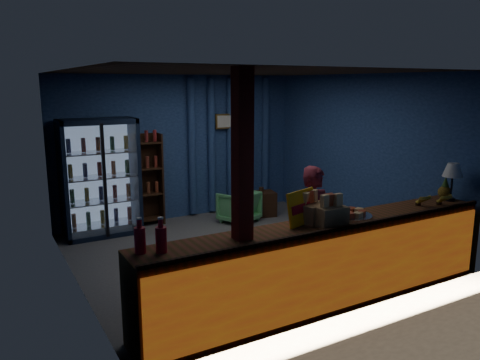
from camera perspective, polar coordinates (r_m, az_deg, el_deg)
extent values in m
plane|color=#515154|center=(6.99, -0.01, -8.79)|extent=(4.60, 4.60, 0.00)
plane|color=navy|center=(8.61, -7.26, 3.95)|extent=(4.60, 0.00, 4.60)
plane|color=navy|center=(4.89, 12.81, -2.12)|extent=(4.60, 0.00, 4.60)
plane|color=navy|center=(5.88, -19.90, -0.23)|extent=(0.00, 4.40, 4.40)
plane|color=navy|center=(8.02, 14.47, 3.11)|extent=(0.00, 4.40, 4.40)
plane|color=#472D19|center=(6.55, -0.01, 13.05)|extent=(4.60, 4.60, 0.00)
cube|color=brown|center=(5.36, 10.22, -10.07)|extent=(4.40, 0.55, 0.95)
cube|color=red|center=(5.15, 12.31, -11.04)|extent=(4.35, 0.02, 0.81)
cube|color=#3B1E13|center=(5.00, 12.41, -5.73)|extent=(4.40, 0.04, 0.04)
cube|color=maroon|center=(4.52, 0.29, -2.96)|extent=(0.16, 0.16, 2.60)
cube|color=black|center=(8.13, -17.13, 0.57)|extent=(1.20, 0.06, 1.90)
cube|color=black|center=(7.77, -20.78, -0.17)|extent=(0.06, 0.60, 1.90)
cube|color=black|center=(8.01, -12.73, 0.65)|extent=(0.06, 0.60, 1.90)
cube|color=black|center=(7.75, -17.09, 6.85)|extent=(1.20, 0.60, 0.08)
cube|color=black|center=(8.09, -16.32, -6.08)|extent=(1.20, 0.60, 0.08)
cube|color=#99B2D8|center=(8.08, -17.05, 0.51)|extent=(1.08, 0.02, 1.74)
cube|color=white|center=(7.60, -16.21, -0.12)|extent=(1.12, 0.02, 1.78)
cube|color=black|center=(7.59, -16.18, -0.15)|extent=(0.05, 0.05, 1.80)
cube|color=silver|center=(8.06, -16.37, -5.20)|extent=(1.08, 0.48, 0.02)
cylinder|color=#C5541C|center=(7.94, -19.59, -4.68)|extent=(0.07, 0.07, 0.22)
cylinder|color=#175D26|center=(7.98, -18.00, -4.50)|extent=(0.07, 0.07, 0.22)
cylinder|color=#B38F1B|center=(8.02, -16.42, -4.31)|extent=(0.07, 0.07, 0.22)
cylinder|color=navy|center=(8.07, -14.87, -4.13)|extent=(0.07, 0.07, 0.22)
cylinder|color=maroon|center=(8.13, -13.33, -3.94)|extent=(0.07, 0.07, 0.22)
cube|color=silver|center=(7.95, -16.54, -2.44)|extent=(1.08, 0.48, 0.02)
cylinder|color=#175D26|center=(7.84, -19.79, -1.87)|extent=(0.07, 0.07, 0.22)
cylinder|color=#B38F1B|center=(7.88, -18.18, -1.70)|extent=(0.07, 0.07, 0.22)
cylinder|color=navy|center=(7.92, -16.59, -1.53)|extent=(0.07, 0.07, 0.22)
cylinder|color=maroon|center=(7.97, -15.02, -1.36)|extent=(0.07, 0.07, 0.22)
cylinder|color=#C5541C|center=(8.03, -13.47, -1.19)|extent=(0.07, 0.07, 0.22)
cube|color=silver|center=(7.87, -16.70, 0.39)|extent=(1.08, 0.48, 0.02)
cylinder|color=#B38F1B|center=(7.76, -19.99, 1.00)|extent=(0.07, 0.07, 0.22)
cylinder|color=navy|center=(7.80, -18.37, 1.16)|extent=(0.07, 0.07, 0.22)
cylinder|color=maroon|center=(7.85, -16.76, 1.32)|extent=(0.07, 0.07, 0.22)
cylinder|color=#C5541C|center=(7.90, -15.17, 1.47)|extent=(0.07, 0.07, 0.22)
cylinder|color=#175D26|center=(7.95, -13.60, 1.62)|extent=(0.07, 0.07, 0.22)
cube|color=silver|center=(7.80, -16.87, 3.27)|extent=(1.08, 0.48, 0.02)
cylinder|color=navy|center=(7.70, -20.20, 3.93)|extent=(0.07, 0.07, 0.22)
cylinder|color=maroon|center=(7.74, -18.55, 4.07)|extent=(0.07, 0.07, 0.22)
cylinder|color=#C5541C|center=(7.79, -16.93, 4.21)|extent=(0.07, 0.07, 0.22)
cylinder|color=#175D26|center=(7.84, -15.33, 4.35)|extent=(0.07, 0.07, 0.22)
cylinder|color=#B38F1B|center=(7.90, -13.74, 4.48)|extent=(0.07, 0.07, 0.22)
cube|color=#3B1E13|center=(8.40, -11.46, 0.16)|extent=(0.50, 0.02, 1.60)
cube|color=#3B1E13|center=(8.21, -12.73, -0.16)|extent=(0.03, 0.28, 1.60)
cube|color=#3B1E13|center=(8.36, -9.65, 0.17)|extent=(0.03, 0.28, 1.60)
cube|color=#3B1E13|center=(8.45, -10.99, -4.65)|extent=(0.46, 0.26, 0.02)
cube|color=#3B1E13|center=(8.34, -11.11, -1.68)|extent=(0.46, 0.26, 0.02)
cube|color=#3B1E13|center=(8.25, -11.23, 1.37)|extent=(0.46, 0.26, 0.02)
cube|color=#3B1E13|center=(8.18, -11.36, 4.47)|extent=(0.46, 0.26, 0.02)
cylinder|color=navy|center=(8.63, -5.88, 4.00)|extent=(0.14, 0.14, 2.50)
cylinder|color=navy|center=(8.79, -3.49, 4.18)|extent=(0.14, 0.14, 2.50)
cylinder|color=navy|center=(8.98, -1.19, 4.35)|extent=(0.14, 0.14, 2.50)
cylinder|color=navy|center=(9.17, 1.02, 4.51)|extent=(0.14, 0.14, 2.50)
cylinder|color=navy|center=(9.38, 3.13, 4.65)|extent=(0.14, 0.14, 2.50)
cube|color=#BA822E|center=(8.82, -1.94, 7.16)|extent=(0.36, 0.03, 0.28)
cube|color=silver|center=(8.81, -1.88, 7.15)|extent=(0.30, 0.01, 0.22)
imported|color=maroon|center=(5.78, 9.04, -5.61)|extent=(0.55, 0.38, 1.48)
imported|color=#5FBE6E|center=(8.39, -0.13, -3.26)|extent=(0.81, 0.82, 0.56)
cube|color=#3B1E13|center=(8.80, 2.60, -2.92)|extent=(0.57, 0.46, 0.46)
cylinder|color=#3B1E13|center=(8.73, 2.62, -1.18)|extent=(0.09, 0.09, 0.09)
cube|color=#F8AD0D|center=(5.08, 7.55, -3.33)|extent=(0.47, 0.23, 0.37)
cube|color=#AE0B1E|center=(5.06, 7.68, -3.38)|extent=(0.38, 0.15, 0.09)
cylinder|color=#AE0B1E|center=(4.30, -12.09, -7.21)|extent=(0.10, 0.10, 0.24)
cylinder|color=#AE0B1E|center=(4.25, -12.19, -5.11)|extent=(0.05, 0.05, 0.09)
cylinder|color=white|center=(4.24, -12.21, -4.61)|extent=(0.05, 0.05, 0.02)
cylinder|color=#AE0B1E|center=(4.28, -9.58, -7.21)|extent=(0.10, 0.10, 0.24)
cylinder|color=#AE0B1E|center=(4.23, -9.66, -5.10)|extent=(0.05, 0.05, 0.09)
cylinder|color=white|center=(4.22, -9.68, -4.59)|extent=(0.05, 0.05, 0.02)
cube|color=#A78251|center=(5.11, 10.85, -4.29)|extent=(0.34, 0.29, 0.21)
cube|color=orange|center=(5.01, 10.18, -2.51)|extent=(0.09, 0.06, 0.13)
cube|color=#B84822|center=(5.06, 10.92, -2.41)|extent=(0.09, 0.06, 0.13)
cube|color=orange|center=(5.11, 11.66, -2.30)|extent=(0.09, 0.06, 0.13)
cube|color=#A78251|center=(5.21, 8.70, -3.93)|extent=(0.39, 0.35, 0.21)
cube|color=orange|center=(5.10, 8.25, -2.28)|extent=(0.10, 0.08, 0.13)
cube|color=#B84822|center=(5.16, 8.76, -2.12)|extent=(0.10, 0.08, 0.13)
cube|color=orange|center=(5.23, 9.26, -1.96)|extent=(0.10, 0.08, 0.13)
cylinder|color=silver|center=(5.50, 13.29, -4.24)|extent=(0.50, 0.50, 0.03)
cube|color=orange|center=(5.56, 14.05, -3.68)|extent=(0.11, 0.08, 0.05)
cube|color=#B84822|center=(5.59, 13.35, -3.57)|extent=(0.13, 0.13, 0.05)
cube|color=orange|center=(5.56, 12.63, -3.61)|extent=(0.08, 0.11, 0.05)
cube|color=#B84822|center=(5.50, 12.29, -3.77)|extent=(0.13, 0.13, 0.05)
cube|color=orange|center=(5.43, 12.55, -3.98)|extent=(0.11, 0.08, 0.05)
cube|color=#B84822|center=(5.40, 13.26, -4.10)|extent=(0.13, 0.13, 0.05)
cube|color=orange|center=(5.42, 14.00, -4.06)|extent=(0.08, 0.11, 0.05)
cube|color=#B84822|center=(5.49, 14.32, -3.89)|extent=(0.13, 0.13, 0.05)
cylinder|color=black|center=(6.65, 24.25, -2.17)|extent=(0.12, 0.12, 0.04)
cylinder|color=black|center=(6.62, 24.38, -0.70)|extent=(0.02, 0.02, 0.35)
cone|color=white|center=(6.58, 24.53, 1.13)|extent=(0.25, 0.25, 0.18)
sphere|color=#866118|center=(6.69, 23.68, -1.38)|extent=(0.17, 0.17, 0.17)
cone|color=#335D20|center=(6.66, 23.78, -0.18)|extent=(0.10, 0.10, 0.13)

